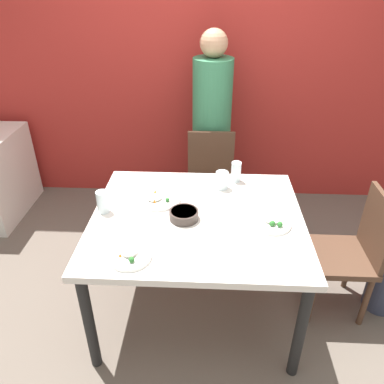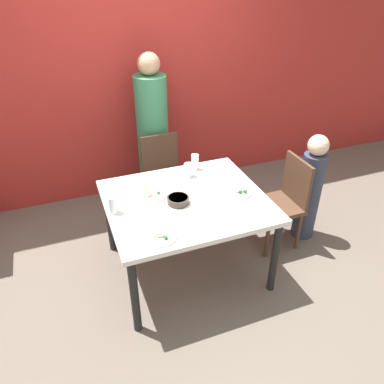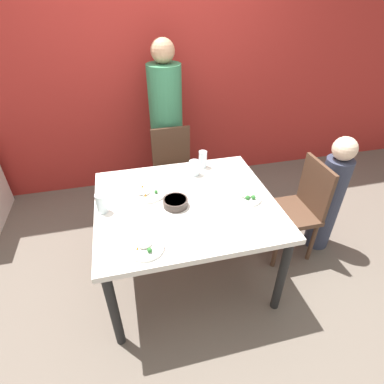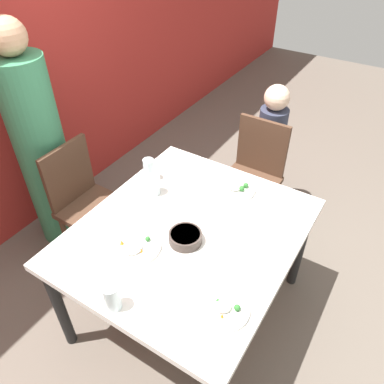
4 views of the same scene
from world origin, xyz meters
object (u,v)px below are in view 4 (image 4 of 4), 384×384
chair_adult_spot (86,201)px  person_child (269,151)px  bowl_curry (185,237)px  person_adult (42,152)px  chair_child_spot (253,174)px  glass_water_tall (153,185)px  plate_rice_adult (236,189)px

chair_adult_spot → person_child: person_child is taller
bowl_curry → person_adult: bearing=83.0°
chair_child_spot → person_child: 0.28m
chair_adult_spot → person_child: size_ratio=0.81×
chair_child_spot → glass_water_tall: size_ratio=7.30×
chair_adult_spot → plate_rice_adult: bearing=-69.7°
chair_adult_spot → bowl_curry: 0.97m
chair_adult_spot → chair_child_spot: (0.88, -0.83, 0.00)m
person_adult → bowl_curry: (-0.15, -1.25, 0.01)m
person_child → glass_water_tall: size_ratio=9.00×
chair_adult_spot → person_adult: person_adult is taller
chair_adult_spot → plate_rice_adult: 1.04m
person_child → plate_rice_adult: person_child is taller
chair_child_spot → plate_rice_adult: size_ratio=3.89×
glass_water_tall → bowl_curry: bearing=-121.3°
chair_adult_spot → chair_child_spot: size_ratio=1.00×
bowl_curry → glass_water_tall: 0.44m
chair_child_spot → bowl_curry: bearing=-85.8°
person_adult → plate_rice_adult: size_ratio=7.27×
chair_adult_spot → glass_water_tall: (0.07, -0.54, 0.32)m
glass_water_tall → plate_rice_adult: bearing=-55.7°
person_adult → plate_rice_adult: bearing=-74.7°
chair_adult_spot → person_adult: bearing=90.0°
bowl_curry → chair_child_spot: bearing=4.2°
chair_child_spot → person_adult: 1.49m
bowl_curry → chair_adult_spot: bearing=80.5°
person_adult → glass_water_tall: (0.07, -0.87, 0.04)m
chair_child_spot → person_child: person_child is taller
chair_child_spot → bowl_curry: chair_child_spot is taller
chair_adult_spot → glass_water_tall: size_ratio=7.30×
person_adult → glass_water_tall: bearing=-85.2°
person_child → glass_water_tall: person_child is taller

